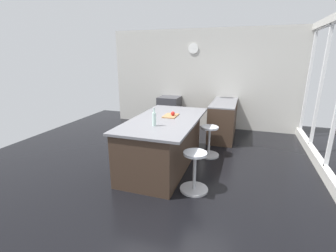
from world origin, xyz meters
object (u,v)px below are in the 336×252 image
(water_bottle, at_px, (154,119))
(kitchen_island, at_px, (163,142))
(cutting_board, at_px, (171,116))
(stool_middle, at_px, (194,173))
(oven_range, at_px, (169,112))
(apple_red, at_px, (173,113))
(stool_by_window, at_px, (209,142))

(water_bottle, bearing_deg, kitchen_island, -176.58)
(cutting_board, distance_m, water_bottle, 0.71)
(kitchen_island, xyz_separation_m, cutting_board, (-0.19, 0.09, 0.47))
(stool_middle, distance_m, cutting_board, 1.29)
(oven_range, bearing_deg, kitchen_island, 15.54)
(cutting_board, height_order, apple_red, apple_red)
(oven_range, relative_size, stool_by_window, 1.38)
(stool_by_window, xyz_separation_m, cutting_board, (0.52, -0.67, 0.64))
(kitchen_island, relative_size, cutting_board, 6.23)
(water_bottle, bearing_deg, apple_red, 171.58)
(kitchen_island, distance_m, cutting_board, 0.51)
(stool_middle, height_order, apple_red, apple_red)
(kitchen_island, height_order, water_bottle, water_bottle)
(apple_red, bearing_deg, stool_by_window, 129.95)
(kitchen_island, bearing_deg, apple_red, 143.86)
(oven_range, relative_size, kitchen_island, 0.39)
(oven_range, height_order, cutting_board, cutting_board)
(kitchen_island, distance_m, stool_by_window, 1.05)
(stool_by_window, bearing_deg, kitchen_island, -47.06)
(oven_range, relative_size, cutting_board, 2.45)
(kitchen_island, height_order, apple_red, apple_red)
(stool_by_window, xyz_separation_m, stool_middle, (1.42, 0.00, 0.00))
(kitchen_island, relative_size, stool_by_window, 3.51)
(stool_middle, relative_size, cutting_board, 1.77)
(oven_range, relative_size, water_bottle, 2.82)
(oven_range, distance_m, water_bottle, 3.22)
(oven_range, height_order, stool_by_window, oven_range)
(cutting_board, xyz_separation_m, apple_red, (0.01, 0.05, 0.05))
(kitchen_island, relative_size, stool_middle, 3.51)
(stool_by_window, distance_m, apple_red, 1.07)
(stool_by_window, height_order, stool_middle, same)
(oven_range, distance_m, kitchen_island, 2.66)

